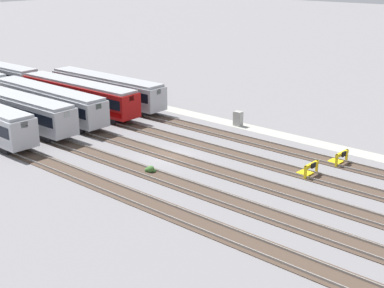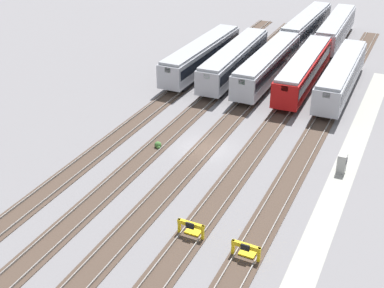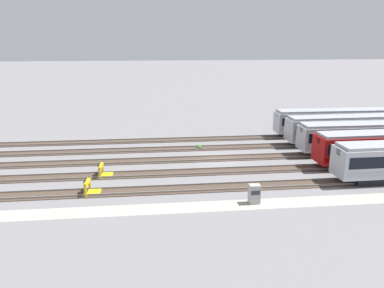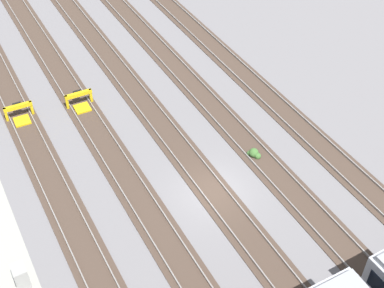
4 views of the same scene
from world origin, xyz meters
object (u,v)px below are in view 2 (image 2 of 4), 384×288
(subway_car_front_row_left_inner, at_px, (304,70))
(electrical_cabinet, at_px, (342,163))
(bumper_stop_near_inner_track, at_px, (192,228))
(subway_car_back_row_centre, at_px, (336,29))
(subway_car_front_row_leftmost, at_px, (202,55))
(bumper_stop_nearest_track, at_px, (247,250))
(subway_car_front_row_centre, at_px, (235,60))
(subway_car_back_row_leftmost, at_px, (268,65))
(weed_clump, at_px, (158,145))
(subway_car_front_row_right_inner, at_px, (341,75))
(subway_car_front_row_rightmost, at_px, (306,26))

(subway_car_front_row_left_inner, xyz_separation_m, electrical_cabinet, (-17.67, -7.74, -1.24))
(bumper_stop_near_inner_track, height_order, electrical_cabinet, electrical_cabinet)
(subway_car_back_row_centre, bearing_deg, subway_car_front_row_leftmost, 146.28)
(subway_car_front_row_leftmost, relative_size, bumper_stop_nearest_track, 8.99)
(subway_car_front_row_centre, bearing_deg, subway_car_back_row_leftmost, -90.00)
(subway_car_back_row_leftmost, height_order, bumper_stop_near_inner_track, subway_car_back_row_leftmost)
(electrical_cabinet, xyz_separation_m, weed_clump, (-2.57, 15.95, -0.56))
(weed_clump, bearing_deg, bumper_stop_near_inner_track, -141.90)
(electrical_cabinet, relative_size, weed_clump, 1.74)
(subway_car_front_row_left_inner, relative_size, weed_clump, 19.63)
(subway_car_back_row_centre, relative_size, bumper_stop_near_inner_track, 9.01)
(subway_car_front_row_left_inner, distance_m, bumper_stop_nearest_track, 31.64)
(subway_car_front_row_right_inner, height_order, subway_car_back_row_leftmost, same)
(subway_car_front_row_centre, xyz_separation_m, subway_car_front_row_right_inner, (0.00, -12.66, 0.00))
(subway_car_front_row_right_inner, bearing_deg, bumper_stop_nearest_track, 179.95)
(subway_car_front_row_left_inner, relative_size, bumper_stop_nearest_track, 8.99)
(subway_car_front_row_right_inner, bearing_deg, subway_car_back_row_leftmost, 90.00)
(subway_car_back_row_leftmost, distance_m, electrical_cabinet, 21.41)
(subway_car_back_row_leftmost, bearing_deg, weed_clump, 169.02)
(subway_car_front_row_left_inner, height_order, bumper_stop_nearest_track, subway_car_front_row_left_inner)
(subway_car_front_row_rightmost, bearing_deg, subway_car_front_row_left_inner, -167.10)
(subway_car_front_row_left_inner, bearing_deg, weed_clump, 157.91)
(subway_car_front_row_rightmost, height_order, subway_car_back_row_leftmost, same)
(subway_car_front_row_left_inner, height_order, subway_car_front_row_rightmost, same)
(subway_car_front_row_right_inner, bearing_deg, weed_clump, 148.44)
(weed_clump, bearing_deg, subway_car_front_row_left_inner, -22.09)
(subway_car_back_row_centre, bearing_deg, subway_car_front_row_rightmost, 90.85)
(subway_car_front_row_right_inner, height_order, bumper_stop_near_inner_track, subway_car_front_row_right_inner)
(subway_car_front_row_right_inner, bearing_deg, subway_car_back_row_centre, 12.86)
(bumper_stop_nearest_track, relative_size, electrical_cabinet, 1.25)
(subway_car_front_row_leftmost, bearing_deg, subway_car_front_row_rightmost, -24.02)
(subway_car_front_row_centre, relative_size, subway_car_front_row_right_inner, 1.00)
(subway_car_front_row_left_inner, height_order, subway_car_front_row_right_inner, same)
(subway_car_front_row_centre, xyz_separation_m, electrical_cabinet, (-17.67, -16.18, -1.24))
(subway_car_front_row_leftmost, bearing_deg, electrical_cabinet, -130.83)
(subway_car_front_row_leftmost, bearing_deg, subway_car_back_row_centre, -33.72)
(subway_car_front_row_left_inner, distance_m, subway_car_front_row_right_inner, 4.22)
(subway_car_back_row_centre, bearing_deg, electrical_cabinet, -167.92)
(bumper_stop_nearest_track, relative_size, weed_clump, 2.18)
(bumper_stop_near_inner_track, height_order, weed_clump, bumper_stop_near_inner_track)
(subway_car_front_row_right_inner, height_order, subway_car_front_row_rightmost, same)
(subway_car_back_row_centre, relative_size, bumper_stop_nearest_track, 9.00)
(subway_car_front_row_rightmost, height_order, bumper_stop_near_inner_track, subway_car_front_row_rightmost)
(subway_car_front_row_right_inner, relative_size, weed_clump, 19.60)
(subway_car_front_row_rightmost, height_order, subway_car_back_row_centre, same)
(subway_car_front_row_left_inner, bearing_deg, subway_car_front_row_leftmost, 90.00)
(subway_car_front_row_leftmost, distance_m, subway_car_front_row_rightmost, 20.64)
(subway_car_front_row_left_inner, relative_size, subway_car_back_row_centre, 1.00)
(subway_car_back_row_centre, height_order, electrical_cabinet, subway_car_back_row_centre)
(subway_car_front_row_centre, xyz_separation_m, weed_clump, (-20.24, -0.23, -1.80))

